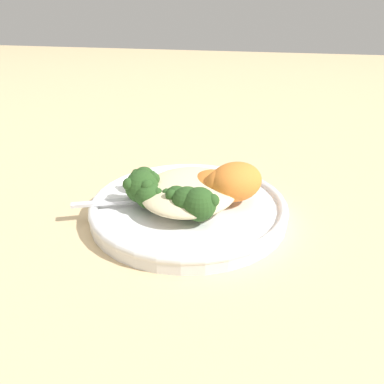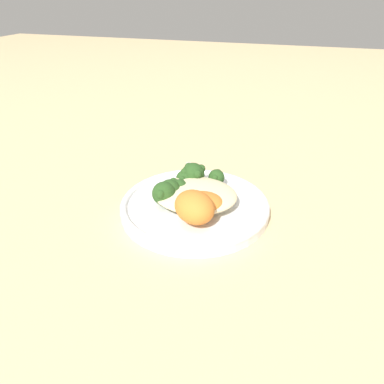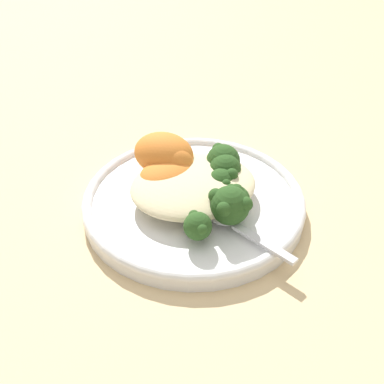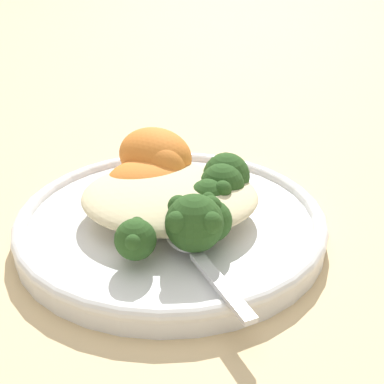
{
  "view_description": "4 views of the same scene",
  "coord_description": "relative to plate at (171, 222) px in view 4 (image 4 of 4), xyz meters",
  "views": [
    {
      "loc": [
        -0.41,
        -0.1,
        0.24
      ],
      "look_at": [
        -0.02,
        0.0,
        0.04
      ],
      "focal_mm": 35.0,
      "sensor_mm": 36.0,
      "label": 1
    },
    {
      "loc": [
        0.15,
        -0.5,
        0.34
      ],
      "look_at": [
        -0.01,
        0.01,
        0.04
      ],
      "focal_mm": 35.0,
      "sensor_mm": 36.0,
      "label": 2
    },
    {
      "loc": [
        0.15,
        0.45,
        0.39
      ],
      "look_at": [
        -0.0,
        0.02,
        0.04
      ],
      "focal_mm": 50.0,
      "sensor_mm": 36.0,
      "label": 3
    },
    {
      "loc": [
        -0.04,
        0.38,
        0.23
      ],
      "look_at": [
        -0.03,
        0.01,
        0.04
      ],
      "focal_mm": 50.0,
      "sensor_mm": 36.0,
      "label": 4
    }
  ],
  "objects": [
    {
      "name": "spoon",
      "position": [
        -0.02,
        0.06,
        0.01
      ],
      "size": [
        0.06,
        0.11,
        0.01
      ],
      "rotation": [
        0.0,
        0.0,
        2.02
      ],
      "color": "silver",
      "rests_on": "plate"
    },
    {
      "name": "plate",
      "position": [
        0.0,
        0.0,
        0.0
      ],
      "size": [
        0.25,
        0.25,
        0.02
      ],
      "color": "white",
      "rests_on": "ground_plane"
    },
    {
      "name": "broccoli_stalk_4",
      "position": [
        -0.03,
        -0.01,
        0.03
      ],
      "size": [
        0.08,
        0.05,
        0.04
      ],
      "rotation": [
        0.0,
        0.0,
        2.86
      ],
      "color": "#ADC675",
      "rests_on": "plate"
    },
    {
      "name": "ground_plane",
      "position": [
        0.01,
        -0.01,
        -0.01
      ],
      "size": [
        4.0,
        4.0,
        0.0
      ],
      "primitive_type": "plane",
      "color": "#D6B784"
    },
    {
      "name": "broccoli_stalk_2",
      "position": [
        -0.02,
        0.03,
        0.02
      ],
      "size": [
        0.07,
        0.1,
        0.03
      ],
      "rotation": [
        0.0,
        0.0,
        2.16
      ],
      "color": "#ADC675",
      "rests_on": "plate"
    },
    {
      "name": "broccoli_stalk_3",
      "position": [
        -0.02,
        0.0,
        0.02
      ],
      "size": [
        0.07,
        0.06,
        0.03
      ],
      "rotation": [
        0.0,
        0.0,
        2.56
      ],
      "color": "#ADC675",
      "rests_on": "plate"
    },
    {
      "name": "sweet_potato_chunk_1",
      "position": [
        0.01,
        -0.04,
        0.03
      ],
      "size": [
        0.06,
        0.06,
        0.04
      ],
      "primitive_type": "ellipsoid",
      "rotation": [
        0.0,
        0.0,
        2.45
      ],
      "color": "orange",
      "rests_on": "plate"
    },
    {
      "name": "sweet_potato_chunk_2",
      "position": [
        0.02,
        -0.03,
        0.03
      ],
      "size": [
        0.08,
        0.07,
        0.03
      ],
      "primitive_type": "ellipsoid",
      "rotation": [
        0.0,
        0.0,
        3.41
      ],
      "color": "orange",
      "rests_on": "plate"
    },
    {
      "name": "broccoli_stalk_1",
      "position": [
        -0.02,
        0.05,
        0.03
      ],
      "size": [
        0.06,
        0.11,
        0.04
      ],
      "rotation": [
        0.0,
        0.0,
        1.95
      ],
      "color": "#ADC675",
      "rests_on": "plate"
    },
    {
      "name": "broccoli_stalk_5",
      "position": [
        -0.04,
        -0.02,
        0.03
      ],
      "size": [
        0.09,
        0.05,
        0.04
      ],
      "rotation": [
        0.0,
        0.0,
        3.24
      ],
      "color": "#ADC675",
      "rests_on": "plate"
    },
    {
      "name": "quinoa_mound",
      "position": [
        0.0,
        -0.0,
        0.02
      ],
      "size": [
        0.14,
        0.12,
        0.03
      ],
      "primitive_type": "ellipsoid",
      "color": "beige",
      "rests_on": "plate"
    },
    {
      "name": "broccoli_stalk_0",
      "position": [
        0.02,
        0.04,
        0.02
      ],
      "size": [
        0.04,
        0.12,
        0.03
      ],
      "rotation": [
        0.0,
        0.0,
        1.44
      ],
      "color": "#ADC675",
      "rests_on": "plate"
    },
    {
      "name": "sweet_potato_chunk_0",
      "position": [
        0.02,
        -0.06,
        0.03
      ],
      "size": [
        0.09,
        0.09,
        0.05
      ],
      "primitive_type": "ellipsoid",
      "rotation": [
        0.0,
        0.0,
        5.55
      ],
      "color": "orange",
      "rests_on": "plate"
    }
  ]
}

